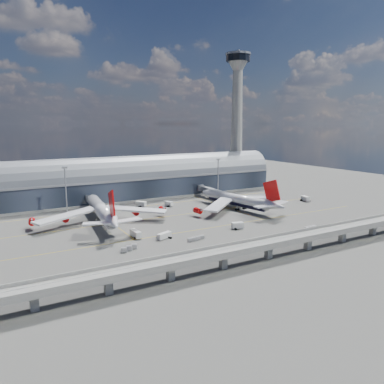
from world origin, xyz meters
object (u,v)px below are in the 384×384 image
airliner_left (102,211)px  service_truck_2 (164,236)px  floodlight_mast_right (218,176)px  service_truck_4 (169,204)px  service_truck_1 (237,226)px  airliner_right (238,200)px  service_truck_5 (141,204)px  service_truck_0 (136,234)px  cargo_train_0 (129,248)px  cargo_train_2 (310,228)px  control_tower (237,120)px  service_truck_3 (305,199)px  floodlight_mast_left (66,189)px  cargo_train_1 (196,238)px

airliner_left → service_truck_2: bearing=-61.2°
floodlight_mast_right → service_truck_4: (-43.46, -12.72, -12.18)m
service_truck_1 → service_truck_2: bearing=100.0°
floodlight_mast_right → airliner_right: bearing=-106.7°
airliner_left → service_truck_5: size_ratio=10.71×
service_truck_0 → cargo_train_0: (-8.41, -15.02, -0.65)m
airliner_right → cargo_train_2: airliner_right is taller
floodlight_mast_right → cargo_train_0: (-91.78, -76.99, -12.70)m
control_tower → airliner_right: 94.26m
service_truck_3 → cargo_train_2: 67.46m
airliner_left → service_truck_5: (30.90, 26.44, -4.61)m
airliner_left → service_truck_2: (15.82, -38.30, -4.81)m
airliner_right → cargo_train_0: 88.42m
control_tower → service_truck_2: bearing=-137.9°
airliner_left → service_truck_2: airliner_left is taller
floodlight_mast_left → service_truck_4: size_ratio=4.71×
control_tower → service_truck_0: 156.88m
service_truck_4 → service_truck_5: (-14.81, 7.63, 0.12)m
service_truck_3 → cargo_train_2: service_truck_3 is taller
service_truck_0 → service_truck_5: bearing=62.6°
control_tower → service_truck_0: bearing=-142.8°
service_truck_4 → cargo_train_0: 80.41m
airliner_left → cargo_train_1: 54.19m
service_truck_5 → cargo_train_1: size_ratio=0.75×
airliner_right → service_truck_1: 41.81m
airliner_right → cargo_train_2: (3.91, -51.22, -4.49)m
service_truck_2 → cargo_train_0: (-18.43, -7.15, -0.44)m
service_truck_1 → floodlight_mast_left: bearing=55.6°
floodlight_mast_right → service_truck_3: size_ratio=3.63×
service_truck_4 → cargo_train_0: size_ratio=0.68×
airliner_right → cargo_train_0: size_ratio=8.07×
floodlight_mast_right → cargo_train_2: 91.89m
airliner_left → service_truck_4: (45.71, 18.81, -4.73)m
control_tower → airliner_left: control_tower is taller
service_truck_4 → airliner_left: bearing=-177.3°
cargo_train_0 → cargo_train_2: bearing=-74.9°
airliner_left → service_truck_2: size_ratio=9.41×
airliner_right → cargo_train_1: bearing=-152.3°
service_truck_2 → service_truck_5: (15.07, 64.75, 0.19)m
floodlight_mast_left → service_truck_1: floodlight_mast_left is taller
service_truck_5 → cargo_train_0: size_ratio=0.83×
cargo_train_0 → service_truck_2: bearing=-44.4°
service_truck_4 → cargo_train_2: size_ratio=0.75×
cargo_train_2 → service_truck_3: bearing=-38.8°
service_truck_3 → cargo_train_0: service_truck_3 is taller
service_truck_2 → cargo_train_2: service_truck_2 is taller
service_truck_1 → service_truck_2: (-36.57, 2.94, -0.21)m
service_truck_0 → cargo_train_0: size_ratio=0.94×
cargo_train_0 → control_tower: bearing=-26.0°
control_tower → cargo_train_0: control_tower is taller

